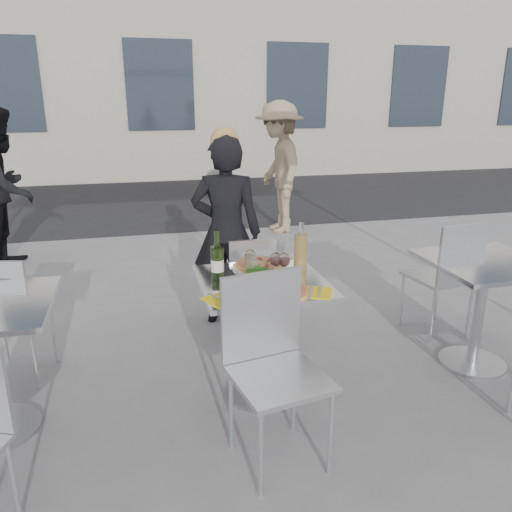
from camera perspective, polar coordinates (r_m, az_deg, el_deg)
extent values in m
plane|color=slate|center=(3.22, 0.66, -15.39)|extent=(80.00, 80.00, 0.00)
cube|color=black|center=(9.30, -9.48, 6.55)|extent=(24.00, 5.00, 0.00)
cylinder|color=#B7BABF|center=(3.21, 0.66, -15.21)|extent=(0.44, 0.44, 0.02)
cylinder|color=#B7BABF|center=(3.03, 0.69, -9.52)|extent=(0.07, 0.07, 0.72)
cube|color=silver|center=(2.89, 0.72, -3.05)|extent=(0.72, 0.72, 0.03)
cylinder|color=#B7BABF|center=(3.24, -27.25, -17.06)|extent=(0.44, 0.44, 0.02)
cylinder|color=#B7BABF|center=(3.82, 23.43, -11.06)|extent=(0.44, 0.44, 0.02)
cylinder|color=#B7BABF|center=(3.67, 24.11, -6.13)|extent=(0.07, 0.07, 0.72)
cube|color=silver|center=(3.55, 24.84, -0.72)|extent=(0.72, 0.72, 0.03)
cylinder|color=silver|center=(3.94, 1.46, -5.56)|extent=(0.02, 0.02, 0.41)
cylinder|color=silver|center=(3.88, -3.29, -5.92)|extent=(0.02, 0.02, 0.41)
cylinder|color=silver|center=(3.65, 2.57, -7.54)|extent=(0.02, 0.02, 0.41)
cylinder|color=silver|center=(3.59, -2.56, -7.97)|extent=(0.02, 0.02, 0.41)
cube|color=silver|center=(3.68, -0.46, -3.68)|extent=(0.40, 0.40, 0.02)
cube|color=silver|center=(3.42, 0.12, -1.42)|extent=(0.38, 0.04, 0.41)
cylinder|color=silver|center=(2.40, 0.55, -21.75)|extent=(0.02, 0.02, 0.46)
cylinder|color=silver|center=(2.55, 8.53, -19.40)|extent=(0.02, 0.02, 0.46)
cylinder|color=silver|center=(2.67, -2.87, -17.17)|extent=(0.02, 0.02, 0.46)
cylinder|color=silver|center=(2.80, 4.39, -15.40)|extent=(0.02, 0.02, 0.46)
cube|color=silver|center=(2.46, 2.74, -13.83)|extent=(0.50, 0.50, 0.03)
cube|color=silver|center=(2.52, 0.62, -6.77)|extent=(0.43, 0.10, 0.46)
cylinder|color=silver|center=(3.72, -22.10, -8.31)|extent=(0.02, 0.02, 0.42)
cylinder|color=silver|center=(3.85, -26.81, -8.08)|extent=(0.02, 0.02, 0.42)
cylinder|color=silver|center=(3.44, -23.96, -10.69)|extent=(0.02, 0.02, 0.42)
cube|color=silver|center=(3.56, -25.93, -6.16)|extent=(0.46, 0.46, 0.02)
cylinder|color=silver|center=(2.54, -25.95, -22.10)|extent=(0.02, 0.02, 0.41)
cylinder|color=silver|center=(4.36, 20.00, -4.07)|extent=(0.02, 0.02, 0.44)
cylinder|color=silver|center=(4.14, 16.32, -4.85)|extent=(0.02, 0.02, 0.44)
cylinder|color=silver|center=(4.13, 23.24, -5.69)|extent=(0.02, 0.02, 0.44)
cylinder|color=silver|center=(3.89, 19.51, -6.62)|extent=(0.02, 0.02, 0.44)
cube|color=silver|center=(4.05, 20.11, -2.26)|extent=(0.47, 0.47, 0.02)
cube|color=silver|center=(3.83, 22.50, 0.11)|extent=(0.41, 0.08, 0.44)
imported|color=black|center=(3.91, -3.41, 2.74)|extent=(0.63, 0.51, 1.50)
imported|color=black|center=(5.87, -26.84, 6.87)|extent=(0.74, 0.90, 1.70)
imported|color=#957D60|center=(6.74, 2.63, 10.05)|extent=(0.67, 1.13, 1.73)
cylinder|color=tan|center=(2.71, 2.32, -3.94)|extent=(0.36, 0.36, 0.02)
cylinder|color=tan|center=(2.70, 2.32, -3.75)|extent=(0.32, 0.32, 0.00)
cylinder|color=white|center=(3.08, 0.43, -1.25)|extent=(0.34, 0.34, 0.01)
cylinder|color=tan|center=(3.08, 0.43, -0.99)|extent=(0.30, 0.30, 0.02)
cylinder|color=tan|center=(3.08, 0.43, -0.81)|extent=(0.26, 0.26, 0.00)
cylinder|color=white|center=(2.86, 0.20, -2.76)|extent=(0.22, 0.22, 0.01)
ellipsoid|color=#196419|center=(2.85, 0.20, -2.02)|extent=(0.15, 0.15, 0.08)
sphere|color=#B21914|center=(2.88, 0.88, -1.64)|extent=(0.03, 0.03, 0.03)
cylinder|color=#36531F|center=(2.86, -4.44, -0.86)|extent=(0.07, 0.07, 0.20)
cone|color=#36531F|center=(2.83, -4.49, 1.06)|extent=(0.07, 0.07, 0.03)
cylinder|color=#36531F|center=(2.82, -4.51, 1.94)|extent=(0.03, 0.03, 0.10)
cylinder|color=silver|center=(2.86, -4.44, -1.05)|extent=(0.07, 0.07, 0.07)
cylinder|color=tan|center=(3.05, 5.12, 0.52)|extent=(0.08, 0.08, 0.22)
cylinder|color=white|center=(3.01, 5.20, 3.06)|extent=(0.03, 0.03, 0.08)
cylinder|color=white|center=(2.99, 3.69, -1.15)|extent=(0.06, 0.06, 0.09)
cylinder|color=silver|center=(2.97, 3.71, -0.18)|extent=(0.06, 0.06, 0.02)
cylinder|color=white|center=(2.87, -0.54, -2.79)|extent=(0.06, 0.06, 0.00)
cylinder|color=white|center=(2.86, -0.55, -1.98)|extent=(0.01, 0.01, 0.09)
ellipsoid|color=white|center=(2.83, -0.55, -0.65)|extent=(0.07, 0.07, 0.08)
ellipsoid|color=beige|center=(2.84, -0.55, -0.84)|extent=(0.05, 0.05, 0.05)
cylinder|color=white|center=(2.97, -0.63, -2.08)|extent=(0.06, 0.06, 0.00)
cylinder|color=white|center=(2.96, -0.64, -1.29)|extent=(0.01, 0.01, 0.09)
ellipsoid|color=white|center=(2.94, -0.64, 0.00)|extent=(0.07, 0.07, 0.08)
ellipsoid|color=beige|center=(2.94, -0.64, -0.19)|extent=(0.05, 0.05, 0.05)
cylinder|color=white|center=(2.91, 3.21, -2.56)|extent=(0.06, 0.06, 0.00)
cylinder|color=white|center=(2.89, 3.23, -1.76)|extent=(0.01, 0.01, 0.09)
ellipsoid|color=white|center=(2.87, 3.25, -0.44)|extent=(0.07, 0.07, 0.08)
ellipsoid|color=#40090B|center=(2.87, 3.25, -0.63)|extent=(0.05, 0.05, 0.05)
cylinder|color=white|center=(2.91, 2.26, -2.50)|extent=(0.06, 0.06, 0.00)
cylinder|color=white|center=(2.90, 2.27, -1.70)|extent=(0.01, 0.01, 0.09)
ellipsoid|color=white|center=(2.88, 2.28, -0.39)|extent=(0.07, 0.07, 0.08)
ellipsoid|color=#40090B|center=(2.88, 2.28, -0.58)|extent=(0.05, 0.05, 0.05)
cube|color=#FFEF16|center=(2.61, -3.75, -4.95)|extent=(0.24, 0.24, 0.00)
cube|color=#B7BABF|center=(2.61, -4.19, -4.91)|extent=(0.10, 0.19, 0.00)
cube|color=#B7BABF|center=(2.62, -3.10, -4.82)|extent=(0.09, 0.17, 0.00)
cube|color=#FFEF16|center=(2.72, 6.71, -4.15)|extent=(0.24, 0.24, 0.00)
cube|color=#B7BABF|center=(2.71, 6.31, -4.11)|extent=(0.10, 0.19, 0.00)
cube|color=#B7BABF|center=(2.72, 7.30, -4.01)|extent=(0.09, 0.17, 0.00)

